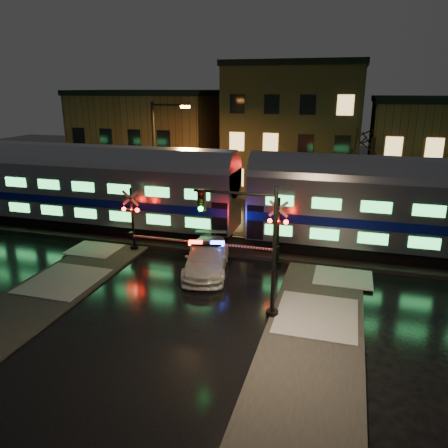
# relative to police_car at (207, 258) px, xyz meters

# --- Properties ---
(ground) EXTENTS (120.00, 120.00, 0.00)m
(ground) POSITION_rel_police_car_xyz_m (-0.22, -0.50, -0.80)
(ground) COLOR black
(ground) RESTS_ON ground
(ballast) EXTENTS (90.00, 4.20, 0.24)m
(ballast) POSITION_rel_police_car_xyz_m (-0.22, 4.50, -0.68)
(ballast) COLOR black
(ballast) RESTS_ON ground
(sidewalk_left) EXTENTS (4.00, 20.00, 0.12)m
(sidewalk_left) POSITION_rel_police_car_xyz_m (-6.72, -6.50, -0.74)
(sidewalk_left) COLOR #2D2D2D
(sidewalk_left) RESTS_ON ground
(sidewalk_right) EXTENTS (4.00, 20.00, 0.12)m
(sidewalk_right) POSITION_rel_police_car_xyz_m (6.28, -6.50, -0.74)
(sidewalk_right) COLOR #2D2D2D
(sidewalk_right) RESTS_ON ground
(building_left) EXTENTS (14.00, 10.00, 9.00)m
(building_left) POSITION_rel_police_car_xyz_m (-13.22, 21.50, 3.70)
(building_left) COLOR brown
(building_left) RESTS_ON ground
(building_mid) EXTENTS (12.00, 11.00, 11.50)m
(building_mid) POSITION_rel_police_car_xyz_m (1.78, 22.00, 4.95)
(building_mid) COLOR brown
(building_mid) RESTS_ON ground
(building_right) EXTENTS (12.00, 10.00, 8.50)m
(building_right) POSITION_rel_police_car_xyz_m (14.78, 21.50, 3.45)
(building_right) COLOR brown
(building_right) RESTS_ON ground
(train) EXTENTS (51.00, 3.12, 5.92)m
(train) POSITION_rel_police_car_xyz_m (0.94, 4.50, 2.58)
(train) COLOR black
(train) RESTS_ON ballast
(police_car) EXTENTS (3.36, 5.85, 1.77)m
(police_car) POSITION_rel_police_car_xyz_m (0.00, 0.00, 0.00)
(police_car) COLOR silver
(police_car) RESTS_ON ground
(crossing_signal_right) EXTENTS (5.67, 0.65, 4.01)m
(crossing_signal_right) POSITION_rel_police_car_xyz_m (3.23, 1.80, 0.85)
(crossing_signal_right) COLOR black
(crossing_signal_right) RESTS_ON ground
(crossing_signal_left) EXTENTS (5.63, 0.65, 3.99)m
(crossing_signal_left) POSITION_rel_police_car_xyz_m (-5.05, 1.80, 0.84)
(crossing_signal_left) COLOR black
(crossing_signal_left) RESTS_ON ground
(traffic_light) EXTENTS (3.84, 0.70, 5.94)m
(traffic_light) POSITION_rel_police_car_xyz_m (3.43, -3.96, 2.35)
(traffic_light) COLOR black
(traffic_light) RESTS_ON ground
(streetlight) EXTENTS (2.94, 0.31, 8.78)m
(streetlight) POSITION_rel_police_car_xyz_m (-6.54, 8.50, 4.26)
(streetlight) COLOR black
(streetlight) RESTS_ON ground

